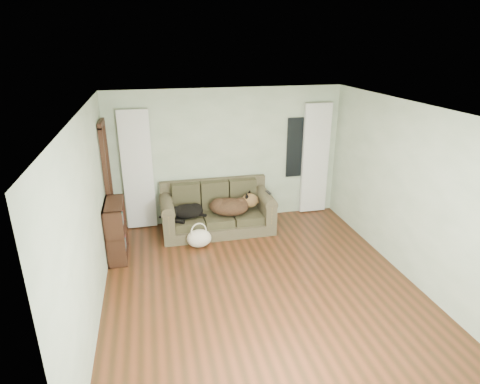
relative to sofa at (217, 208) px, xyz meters
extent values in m
plane|color=#3B2311|center=(0.30, -1.97, -0.45)|extent=(5.00, 5.00, 0.00)
plane|color=white|center=(0.30, -1.97, 2.15)|extent=(5.00, 5.00, 0.00)
cube|color=beige|center=(0.30, 0.53, 0.85)|extent=(4.50, 0.04, 2.60)
cube|color=beige|center=(-1.95, -1.97, 0.85)|extent=(0.04, 5.00, 2.60)
cube|color=beige|center=(2.55, -1.97, 0.85)|extent=(0.04, 5.00, 2.60)
cube|color=white|center=(-1.40, 0.45, 0.70)|extent=(0.55, 0.08, 2.25)
cube|color=white|center=(2.10, 0.45, 0.70)|extent=(0.55, 0.08, 2.25)
cube|color=black|center=(1.75, 0.50, 0.95)|extent=(0.50, 0.03, 1.20)
cube|color=black|center=(-1.90, 0.07, 0.60)|extent=(0.07, 0.60, 2.10)
cube|color=#332F21|center=(0.00, 0.00, 0.00)|extent=(2.06, 0.89, 0.84)
ellipsoid|color=black|center=(-0.61, -0.07, 0.03)|extent=(0.63, 0.46, 0.25)
ellipsoid|color=black|center=(0.26, -0.08, 0.04)|extent=(0.88, 0.73, 0.34)
cube|color=black|center=(0.96, -0.10, 0.28)|extent=(0.06, 0.16, 0.02)
ellipsoid|color=#ECE4C9|center=(-0.43, -0.57, -0.29)|extent=(0.45, 0.36, 0.32)
cube|color=black|center=(-1.79, -0.61, 0.05)|extent=(0.39, 0.81, 0.97)
camera|label=1|loc=(-1.12, -6.84, 2.97)|focal=30.00mm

